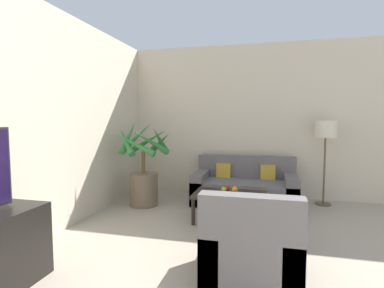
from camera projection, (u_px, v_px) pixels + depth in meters
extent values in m
cube|color=beige|center=(308.00, 121.00, 5.12)|extent=(7.83, 0.06, 2.70)
cube|color=beige|center=(4.00, 123.00, 2.89)|extent=(0.06, 7.72, 2.70)
cylinder|color=brown|center=(144.00, 189.00, 4.81)|extent=(0.45, 0.45, 0.52)
cylinder|color=brown|center=(143.00, 162.00, 4.78)|extent=(0.06, 0.06, 0.35)
cone|color=#2D7533|center=(160.00, 140.00, 4.68)|extent=(0.10, 0.62, 0.47)
cone|color=#2D7533|center=(161.00, 142.00, 4.91)|extent=(0.54, 0.54, 0.38)
cone|color=#2D7533|center=(150.00, 140.00, 5.03)|extent=(0.64, 0.10, 0.43)
cone|color=#2D7533|center=(137.00, 137.00, 4.96)|extent=(0.48, 0.48, 0.53)
cone|color=#2D7533|center=(129.00, 137.00, 4.80)|extent=(0.10, 0.56, 0.54)
cone|color=#2D7533|center=(126.00, 141.00, 4.60)|extent=(0.51, 0.51, 0.45)
cone|color=#2D7533|center=(135.00, 144.00, 4.45)|extent=(0.66, 0.10, 0.38)
cone|color=#2D7533|center=(150.00, 142.00, 4.50)|extent=(0.52, 0.52, 0.44)
cube|color=#605B5B|center=(244.00, 192.00, 4.90)|extent=(1.65, 0.83, 0.38)
cube|color=#605B5B|center=(246.00, 166.00, 5.19)|extent=(1.65, 0.16, 0.37)
cube|color=#605B5B|center=(201.00, 186.00, 5.07)|extent=(0.20, 0.83, 0.50)
cube|color=#605B5B|center=(291.00, 191.00, 4.72)|extent=(0.20, 0.83, 0.50)
cube|color=gold|center=(224.00, 170.00, 5.17)|extent=(0.24, 0.12, 0.24)
cube|color=gold|center=(268.00, 172.00, 4.99)|extent=(0.24, 0.12, 0.24)
cylinder|color=brown|center=(323.00, 204.00, 4.85)|extent=(0.24, 0.24, 0.03)
cylinder|color=brown|center=(324.00, 171.00, 4.80)|extent=(0.03, 0.03, 1.07)
cylinder|color=beige|center=(326.00, 129.00, 4.75)|extent=(0.33, 0.33, 0.27)
cylinder|color=black|center=(193.00, 212.00, 3.91)|extent=(0.05, 0.05, 0.35)
cylinder|color=black|center=(263.00, 217.00, 3.70)|extent=(0.05, 0.05, 0.35)
cylinder|color=black|center=(202.00, 201.00, 4.44)|extent=(0.05, 0.05, 0.35)
cylinder|color=black|center=(263.00, 205.00, 4.23)|extent=(0.05, 0.05, 0.35)
cube|color=black|center=(230.00, 195.00, 4.05)|extent=(0.98, 0.64, 0.03)
cylinder|color=#42382D|center=(229.00, 193.00, 3.96)|extent=(0.27, 0.27, 0.05)
sphere|color=red|center=(227.00, 188.00, 3.99)|extent=(0.07, 0.07, 0.07)
sphere|color=olive|center=(224.00, 189.00, 3.92)|extent=(0.07, 0.07, 0.07)
sphere|color=orange|center=(235.00, 189.00, 3.92)|extent=(0.07, 0.07, 0.07)
cube|color=#605B5B|center=(252.00, 258.00, 2.58)|extent=(0.78, 0.82, 0.38)
cube|color=#605B5B|center=(251.00, 224.00, 2.23)|extent=(0.78, 0.16, 0.44)
cube|color=#605B5B|center=(216.00, 248.00, 2.65)|extent=(0.16, 0.82, 0.48)
cube|color=#605B5B|center=(289.00, 256.00, 2.50)|extent=(0.16, 0.82, 0.48)
cube|color=#605B5B|center=(259.00, 228.00, 3.32)|extent=(0.66, 0.45, 0.36)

